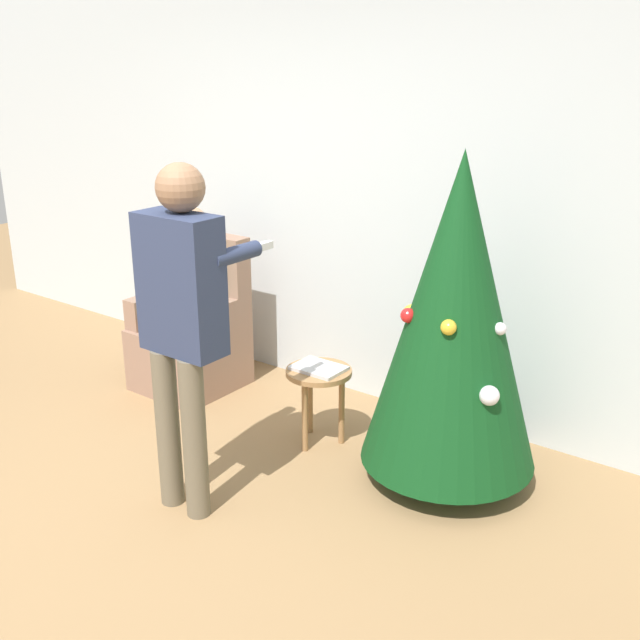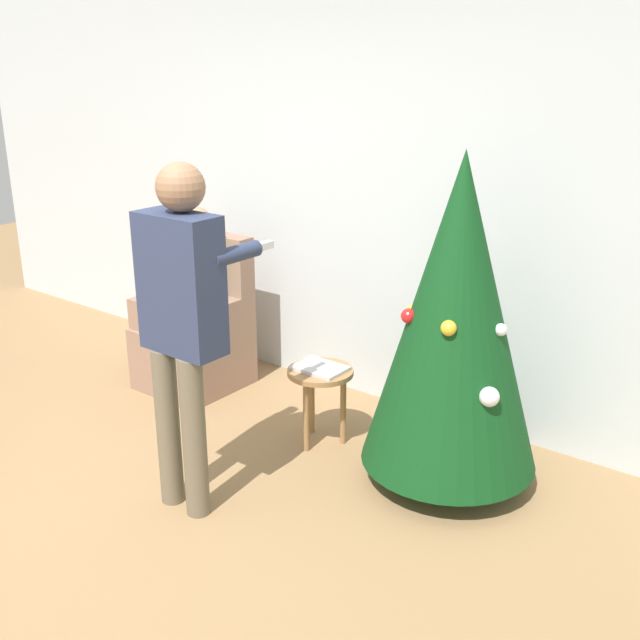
% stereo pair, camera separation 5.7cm
% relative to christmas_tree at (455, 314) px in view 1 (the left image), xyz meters
% --- Properties ---
extents(ground_plane, '(14.00, 14.00, 0.00)m').
position_rel_christmas_tree_xyz_m(ground_plane, '(-1.15, -1.54, -0.95)').
color(ground_plane, '#99754C').
extents(wall_back, '(8.00, 0.06, 2.70)m').
position_rel_christmas_tree_xyz_m(wall_back, '(-1.15, 0.69, 0.40)').
color(wall_back, silver).
rests_on(wall_back, ground_plane).
extents(christmas_tree, '(0.94, 0.94, 1.79)m').
position_rel_christmas_tree_xyz_m(christmas_tree, '(0.00, 0.00, 0.00)').
color(christmas_tree, brown).
rests_on(christmas_tree, ground_plane).
extents(armchair, '(0.63, 0.64, 1.06)m').
position_rel_christmas_tree_xyz_m(armchair, '(-2.02, 0.08, -0.59)').
color(armchair, '#93705B').
rests_on(armchair, ground_plane).
extents(person_seated, '(0.36, 0.46, 1.26)m').
position_rel_christmas_tree_xyz_m(person_seated, '(-2.02, 0.05, -0.26)').
color(person_seated, '#6B604C').
rests_on(person_seated, ground_plane).
extents(person_standing, '(0.44, 0.57, 1.75)m').
position_rel_christmas_tree_xyz_m(person_standing, '(-0.94, -1.01, 0.10)').
color(person_standing, '#6B604C').
rests_on(person_standing, ground_plane).
extents(side_stool, '(0.39, 0.39, 0.47)m').
position_rel_christmas_tree_xyz_m(side_stool, '(-0.80, -0.09, -0.56)').
color(side_stool, '#A37547').
rests_on(side_stool, ground_plane).
extents(laptop, '(0.29, 0.22, 0.02)m').
position_rel_christmas_tree_xyz_m(laptop, '(-0.80, -0.09, -0.47)').
color(laptop, silver).
rests_on(laptop, side_stool).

